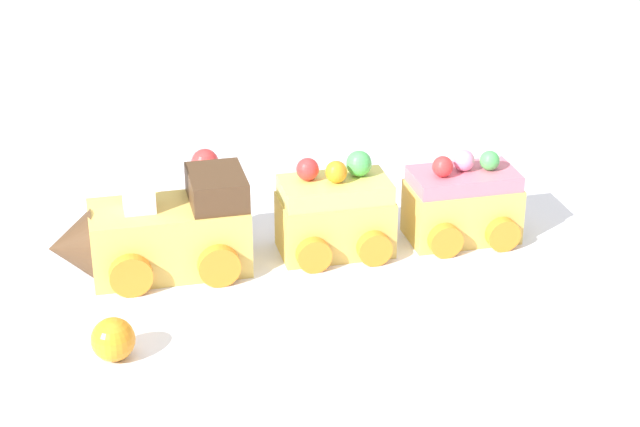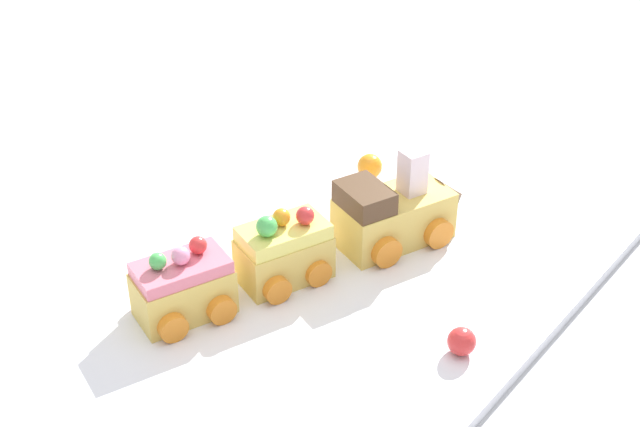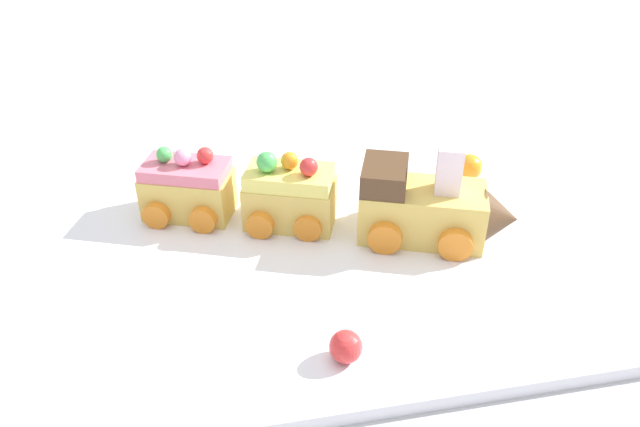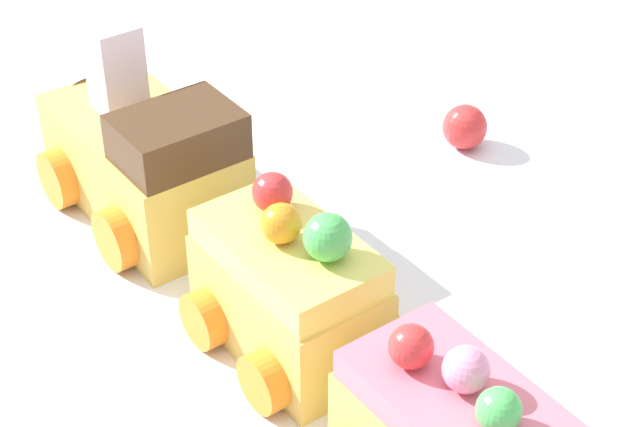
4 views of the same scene
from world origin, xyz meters
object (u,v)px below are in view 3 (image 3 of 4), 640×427
cake_train_locomotive (432,208)px  cake_car_lemon (290,196)px  gumball_red (346,347)px  cake_car_strawberry (188,189)px  gumball_orange (469,167)px

cake_train_locomotive → cake_car_lemon: cake_train_locomotive is taller
cake_train_locomotive → gumball_red: (-0.11, -0.13, -0.02)m
cake_car_strawberry → gumball_red: 0.23m
gumball_orange → gumball_red: bearing=-129.2°
cake_car_lemon → cake_train_locomotive: bearing=0.1°
cake_car_strawberry → gumball_orange: bearing=22.6°
cake_train_locomotive → cake_car_lemon: size_ratio=1.61×
cake_train_locomotive → cake_car_lemon: (-0.12, 0.04, -0.00)m
cake_car_strawberry → gumball_orange: 0.28m
cake_car_lemon → cake_car_strawberry: 0.10m
gumball_red → gumball_orange: gumball_orange is taller
cake_car_lemon → cake_car_strawberry: cake_car_lemon is taller
gumball_red → cake_car_strawberry: bearing=116.1°
cake_car_lemon → cake_car_strawberry: size_ratio=1.00×
cake_car_lemon → gumball_red: 0.18m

